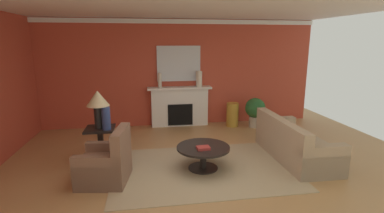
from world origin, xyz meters
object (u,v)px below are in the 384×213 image
at_px(coffee_table, 203,152).
at_px(side_table, 101,142).
at_px(fireplace, 180,107).
at_px(sofa, 293,144).
at_px(armchair_near_window, 106,165).
at_px(vase_mantel_left, 160,80).
at_px(potted_plant, 255,110).
at_px(table_lamp, 98,102).
at_px(vase_on_side_table, 106,118).
at_px(vase_mantel_right, 199,79).
at_px(vase_tall_corner, 232,115).
at_px(mantel_mirror, 179,64).

bearing_deg(coffee_table, side_table, 160.36).
bearing_deg(fireplace, sofa, -53.41).
height_order(armchair_near_window, vase_mantel_left, vase_mantel_left).
bearing_deg(vase_mantel_left, potted_plant, -9.42).
bearing_deg(table_lamp, vase_mantel_left, 59.32).
relative_size(table_lamp, vase_on_side_table, 1.69).
bearing_deg(vase_mantel_right, potted_plant, -15.92).
bearing_deg(vase_mantel_right, fireplace, 174.89).
bearing_deg(vase_mantel_right, table_lamp, -137.46).
bearing_deg(vase_mantel_right, vase_on_side_table, -134.11).
xyz_separation_m(vase_tall_corner, vase_mantel_left, (-2.03, 0.25, 0.99)).
xyz_separation_m(armchair_near_window, vase_mantel_right, (2.20, 3.13, 1.04)).
xyz_separation_m(armchair_near_window, side_table, (-0.21, 0.92, 0.09)).
xyz_separation_m(side_table, vase_mantel_right, (2.41, 2.22, 0.94)).
bearing_deg(sofa, vase_on_side_table, 174.59).
bearing_deg(coffee_table, vase_mantel_left, 102.35).
distance_m(vase_mantel_left, potted_plant, 2.79).
bearing_deg(table_lamp, fireplace, 50.54).
xyz_separation_m(mantel_mirror, table_lamp, (-1.86, -2.39, -0.54)).
bearing_deg(side_table, potted_plant, 24.30).
xyz_separation_m(table_lamp, vase_tall_corner, (3.34, 1.97, -0.89)).
xyz_separation_m(sofa, armchair_near_window, (-3.69, -0.44, 0.01)).
height_order(mantel_mirror, coffee_table, mantel_mirror).
bearing_deg(vase_mantel_left, table_lamp, -120.68).
bearing_deg(vase_on_side_table, mantel_mirror, 55.62).
relative_size(fireplace, coffee_table, 1.80).
bearing_deg(potted_plant, fireplace, 166.86).
distance_m(vase_tall_corner, vase_mantel_left, 2.27).
relative_size(armchair_near_window, vase_mantel_right, 2.17).
distance_m(side_table, vase_tall_corner, 3.88).
bearing_deg(vase_tall_corner, fireplace, 168.55).
bearing_deg(vase_mantel_right, sofa, -61.13).
relative_size(vase_mantel_left, potted_plant, 0.48).
distance_m(armchair_near_window, table_lamp, 1.32).
bearing_deg(vase_on_side_table, sofa, -5.41).
height_order(sofa, vase_tall_corner, sofa).
relative_size(side_table, vase_mantel_right, 1.60).
relative_size(fireplace, vase_mantel_left, 4.47).
bearing_deg(armchair_near_window, vase_mantel_left, 70.62).
relative_size(coffee_table, table_lamp, 1.33).
height_order(armchair_near_window, potted_plant, armchair_near_window).
relative_size(fireplace, vase_mantel_right, 4.12).
distance_m(side_table, vase_on_side_table, 0.56).
height_order(armchair_near_window, side_table, armchair_near_window).
xyz_separation_m(side_table, table_lamp, (-0.00, 0.00, 0.82)).
bearing_deg(table_lamp, vase_tall_corner, 30.47).
relative_size(sofa, vase_tall_corner, 3.15).
xyz_separation_m(side_table, vase_on_side_table, (0.15, -0.12, 0.52)).
xyz_separation_m(sofa, table_lamp, (-3.90, 0.47, 0.93)).
height_order(armchair_near_window, coffee_table, armchair_near_window).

